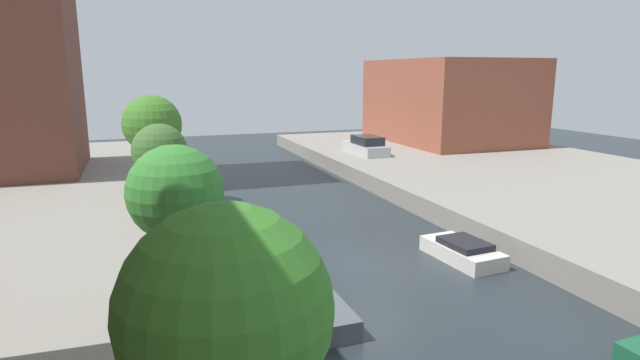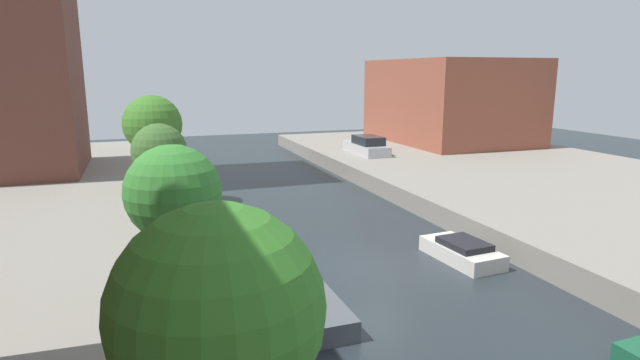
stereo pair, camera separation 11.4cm
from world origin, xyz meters
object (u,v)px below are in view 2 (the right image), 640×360
at_px(moored_boat_left_3, 259,234).
at_px(moored_boat_right_2, 462,251).
at_px(low_block_right, 449,101).
at_px(street_tree_4, 153,124).
at_px(street_tree_3, 159,152).
at_px(moored_boat_left_2, 312,312).
at_px(street_tree_1, 218,312).
at_px(parked_car, 367,146).
at_px(street_tree_2, 173,193).

relative_size(moored_boat_left_3, moored_boat_right_2, 1.17).
height_order(low_block_right, street_tree_4, low_block_right).
distance_m(street_tree_3, moored_boat_left_2, 9.21).
height_order(low_block_right, moored_boat_right_2, low_block_right).
distance_m(street_tree_1, moored_boat_right_2, 15.14).
xyz_separation_m(parked_car, moored_boat_left_3, (-11.41, -14.12, -1.28)).
distance_m(low_block_right, street_tree_2, 36.20).
relative_size(street_tree_2, moored_boat_left_2, 1.42).
distance_m(low_block_right, moored_boat_right_2, 27.75).
bearing_deg(moored_boat_left_3, moored_boat_left_2, -91.49).
xyz_separation_m(street_tree_3, parked_car, (15.19, 14.03, -2.41)).
bearing_deg(street_tree_1, low_block_right, 53.21).
bearing_deg(moored_boat_left_3, street_tree_1, -104.17).
height_order(street_tree_1, moored_boat_left_2, street_tree_1).
relative_size(street_tree_1, moored_boat_right_2, 1.36).
relative_size(parked_car, moored_boat_left_2, 1.58).
bearing_deg(parked_car, street_tree_3, -137.27).
height_order(street_tree_4, parked_car, street_tree_4).
bearing_deg(parked_car, moored_boat_left_3, -128.93).
distance_m(street_tree_2, street_tree_4, 15.12).
xyz_separation_m(street_tree_2, moored_boat_left_3, (3.78, 7.72, -3.81)).
height_order(moored_boat_left_3, moored_boat_right_2, moored_boat_right_2).
bearing_deg(moored_boat_left_2, moored_boat_right_2, 21.81).
distance_m(street_tree_4, moored_boat_left_2, 15.90).
bearing_deg(moored_boat_right_2, street_tree_3, 154.89).
distance_m(street_tree_2, moored_boat_left_2, 5.22).
relative_size(moored_boat_left_2, moored_boat_right_2, 0.89).
bearing_deg(street_tree_4, street_tree_1, -90.00).
bearing_deg(street_tree_1, moored_boat_left_3, 75.83).
height_order(moored_boat_left_2, moored_boat_left_3, moored_boat_left_2).
height_order(street_tree_1, moored_boat_left_3, street_tree_1).
distance_m(low_block_right, moored_boat_left_2, 33.96).
bearing_deg(street_tree_4, street_tree_3, -90.00).
height_order(street_tree_1, street_tree_3, street_tree_1).
bearing_deg(moored_boat_left_2, street_tree_1, -115.77).
xyz_separation_m(street_tree_1, moored_boat_left_2, (3.59, 7.43, -4.09)).
distance_m(street_tree_1, parked_car, 32.95).
bearing_deg(street_tree_2, street_tree_3, 90.00).
distance_m(street_tree_3, street_tree_4, 7.32).
xyz_separation_m(low_block_right, moored_boat_left_3, (-21.22, -18.46, -4.22)).
relative_size(street_tree_3, moored_boat_right_2, 1.20).
height_order(street_tree_3, parked_car, street_tree_3).
bearing_deg(moored_boat_right_2, street_tree_2, -164.46).
relative_size(street_tree_1, street_tree_3, 1.14).
bearing_deg(parked_car, street_tree_2, -124.82).
distance_m(street_tree_4, moored_boat_right_2, 16.55).
xyz_separation_m(street_tree_1, street_tree_2, (0.00, 7.27, -0.31)).
xyz_separation_m(street_tree_2, street_tree_4, (0.00, 15.12, 0.23)).
distance_m(street_tree_1, moored_boat_left_2, 9.21).
distance_m(street_tree_1, street_tree_3, 15.08).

